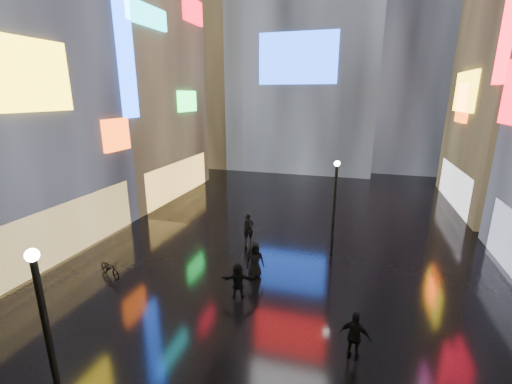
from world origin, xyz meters
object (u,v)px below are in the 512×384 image
at_px(lamp_near, 48,337).
at_px(bicycle, 110,268).
at_px(lamp_far, 335,203).
at_px(pedestrian_3, 355,336).

relative_size(lamp_near, bicycle, 3.17).
xyz_separation_m(lamp_far, bicycle, (-10.02, -5.47, -2.51)).
xyz_separation_m(lamp_far, pedestrian_3, (1.32, -7.71, -2.08)).
relative_size(lamp_far, pedestrian_3, 3.03).
height_order(pedestrian_3, bicycle, pedestrian_3).
bearing_deg(lamp_near, lamp_far, 65.44).
relative_size(lamp_near, lamp_far, 1.00).
xyz_separation_m(pedestrian_3, bicycle, (-11.34, 2.24, -0.43)).
bearing_deg(pedestrian_3, bicycle, -0.28).
xyz_separation_m(lamp_near, bicycle, (-4.30, 7.05, -2.51)).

